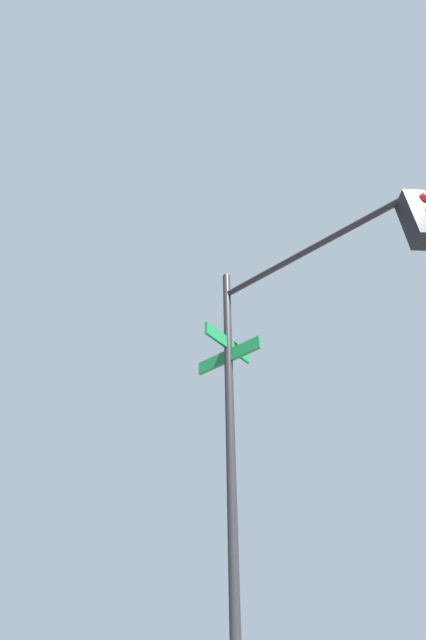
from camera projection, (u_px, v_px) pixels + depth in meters
traffic_signal_near at (310, 335)px, 5.78m from camera, size 2.55×2.79×6.20m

